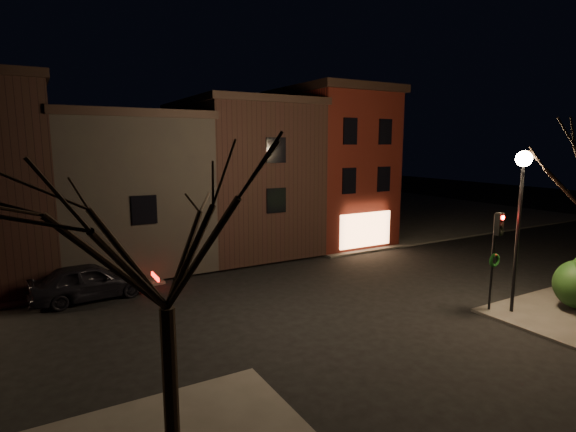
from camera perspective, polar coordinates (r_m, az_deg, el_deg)
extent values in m
plane|color=black|center=(20.75, 2.12, -10.18)|extent=(120.00, 120.00, 0.00)
cube|color=#2D2B28|center=(48.05, 9.73, 0.88)|extent=(30.00, 30.00, 0.12)
cube|color=#4F140E|center=(31.97, 5.33, 5.98)|extent=(6.00, 8.00, 10.00)
cube|color=black|center=(32.11, 5.48, 15.38)|extent=(6.50, 8.50, 0.50)
cube|color=#EAA169|center=(29.22, 9.80, -1.72)|extent=(4.00, 0.12, 2.20)
cube|color=black|center=(29.67, -6.17, 4.76)|extent=(7.00, 10.00, 9.00)
cube|color=black|center=(29.68, -6.33, 13.84)|extent=(7.30, 10.30, 0.40)
cube|color=black|center=(27.62, -20.07, 2.89)|extent=(7.50, 10.00, 8.00)
cube|color=black|center=(27.52, -20.55, 11.61)|extent=(7.80, 10.30, 0.40)
cylinder|color=black|center=(20.05, 27.10, -2.64)|extent=(0.14, 0.14, 6.00)
sphere|color=#FFD18C|center=(19.70, 27.77, 6.46)|extent=(0.60, 0.60, 0.60)
cylinder|color=black|center=(20.09, 24.52, -5.36)|extent=(0.10, 0.10, 4.00)
cube|color=black|center=(19.68, 25.25, -0.93)|extent=(0.28, 0.22, 0.90)
cylinder|color=#FF0C07|center=(19.57, 25.59, -0.18)|extent=(0.18, 0.06, 0.18)
cylinder|color=black|center=(19.61, 25.53, -0.99)|extent=(0.18, 0.06, 0.18)
cylinder|color=black|center=(19.66, 25.48, -1.79)|extent=(0.18, 0.06, 0.18)
torus|color=#0C380F|center=(20.02, 24.74, -5.13)|extent=(0.58, 0.14, 0.58)
sphere|color=#990C0C|center=(19.96, 24.83, -4.53)|extent=(0.12, 0.12, 0.12)
cylinder|color=black|center=(11.15, -14.76, -18.81)|extent=(0.36, 0.36, 3.15)
imported|color=black|center=(22.01, -23.95, -7.58)|extent=(4.99, 2.31, 1.66)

